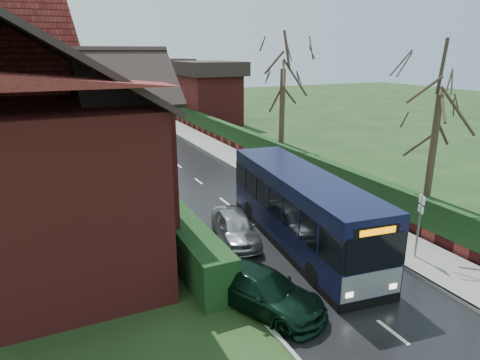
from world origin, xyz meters
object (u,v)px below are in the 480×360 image
car_silver (235,227)px  car_green (262,290)px  bus (301,210)px  bus_stop_sign (420,218)px  brick_house (29,138)px

car_silver → car_green: size_ratio=0.89×
bus → car_green: bus is taller
bus → car_green: bearing=-129.9°
car_silver → bus_stop_sign: bearing=-28.5°
bus_stop_sign → car_green: bearing=-154.1°
car_green → car_silver: bearing=50.5°
bus → brick_house: bearing=160.1°
brick_house → bus_stop_sign: brick_house is taller
car_green → bus_stop_sign: bearing=-21.9°
bus → bus_stop_sign: (3.20, -3.04, 0.23)m
car_green → brick_house: bearing=101.7°
brick_house → car_green: size_ratio=3.47×
car_silver → bus_stop_sign: size_ratio=1.45×
brick_house → bus: 11.03m
car_green → bus_stop_sign: (6.75, 0.33, 1.09)m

